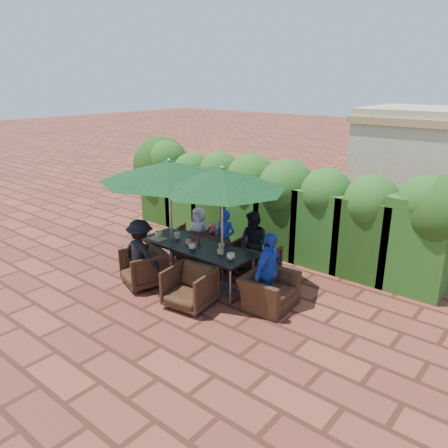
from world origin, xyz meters
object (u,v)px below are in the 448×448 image
Objects in this scene: chair_far_left at (194,240)px; chair_near_left at (144,266)px; chair_far_right at (259,260)px; dining_table at (197,249)px; chair_end_right at (269,285)px; chair_near_right at (190,286)px; umbrella_right at (222,179)px; umbrella_left at (169,171)px; chair_far_mid at (226,248)px.

chair_far_left is 1.79m from chair_near_left.
dining_table is at bearing 45.51° from chair_far_right.
chair_end_right reaches higher than dining_table.
chair_far_right is 0.92× the size of chair_near_left.
chair_near_right is 1.43m from chair_end_right.
chair_near_left is (0.30, -1.76, 0.02)m from chair_far_left.
chair_far_right is 0.78× the size of chair_end_right.
chair_far_left is (-0.96, 0.92, -0.29)m from dining_table.
umbrella_right reaches higher than chair_far_right.
umbrella_right is at bearing 52.92° from chair_near_left.
dining_table is at bearing 7.09° from umbrella_left.
umbrella_left is at bearing -172.91° from dining_table.
chair_far_right is (0.90, -0.01, -0.04)m from chair_far_mid.
dining_table is 3.38× the size of chair_far_right.
dining_table is 0.90× the size of umbrella_left.
umbrella_left is 1.30m from umbrella_right.
chair_end_right is at bearing 2.04° from umbrella_left.
dining_table is 1.11m from chair_near_left.
chair_far_left is 1.04× the size of chair_far_right.
umbrella_right reaches higher than chair_near_right.
chair_far_mid reaches higher than chair_near_left.
dining_table is at bearing -179.09° from umbrella_right.
dining_table is 1.66m from umbrella_left.
chair_far_right is at bearing 69.21° from chair_near_left.
chair_far_mid is at bearing 158.31° from chair_far_left.
chair_far_left is at bearing 136.29° from dining_table.
chair_near_right reaches higher than chair_far_left.
umbrella_left is 3.41× the size of chair_far_mid.
umbrella_right reaches higher than chair_far_left.
chair_near_right is (0.65, -0.89, -0.27)m from dining_table.
chair_near_left is at bearing -92.35° from umbrella_left.
umbrella_left reaches higher than chair_end_right.
chair_near_right is (1.61, -1.81, 0.02)m from chair_far_left.
chair_far_left is (-1.62, 0.91, -1.83)m from umbrella_right.
umbrella_left is 2.17m from chair_far_mid.
chair_far_mid is at bearing 101.40° from chair_near_right.
chair_far_mid is at bearing 90.20° from chair_near_left.
dining_table is 3.10× the size of chair_near_left.
chair_near_right is at bearing -53.94° from dining_table.
chair_far_left is at bearing -0.58° from chair_far_right.
chair_far_mid is at bearing 59.10° from umbrella_left.
chair_near_left is at bearing 65.82° from chair_far_mid.
umbrella_left reaches higher than chair_far_right.
umbrella_left is at bearing 139.17° from chair_near_right.
umbrella_right is 3.31× the size of chair_far_right.
chair_end_right reaches higher than chair_near_right.
umbrella_left is at bearing 87.51° from chair_end_right.
chair_end_right is (2.40, 0.09, -1.80)m from umbrella_left.
umbrella_left is 2.36m from chair_near_right.
chair_near_right reaches higher than dining_table.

